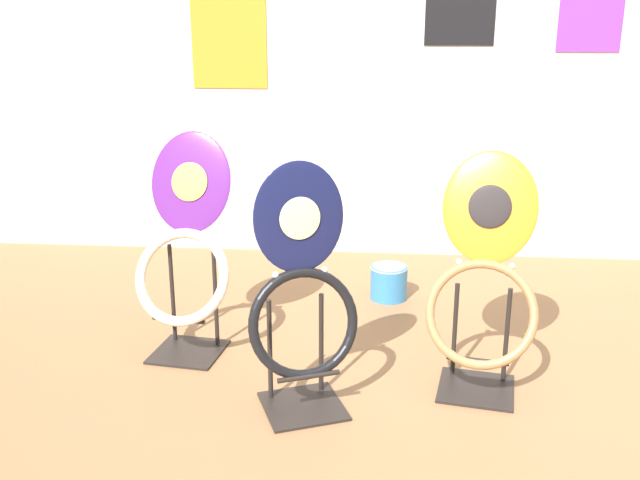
# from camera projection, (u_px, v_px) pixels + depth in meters

# --- Properties ---
(wall_back) EXTENTS (8.00, 0.07, 2.60)m
(wall_back) POSITION_uv_depth(u_px,v_px,m) (475.00, 29.00, 3.92)
(wall_back) COLOR silver
(wall_back) RESTS_ON ground_plane
(toilet_seat_display_purple_note) EXTENTS (0.43, 0.38, 0.92)m
(toilet_seat_display_purple_note) POSITION_uv_depth(u_px,v_px,m) (185.00, 253.00, 2.92)
(toilet_seat_display_purple_note) COLOR black
(toilet_seat_display_purple_note) RESTS_ON ground_plane
(toilet_seat_display_navy_moon) EXTENTS (0.42, 0.36, 0.91)m
(toilet_seat_display_navy_moon) POSITION_uv_depth(u_px,v_px,m) (302.00, 301.00, 2.47)
(toilet_seat_display_navy_moon) COLOR black
(toilet_seat_display_navy_moon) RESTS_ON ground_plane
(toilet_seat_display_orange_sun) EXTENTS (0.44, 0.44, 0.89)m
(toilet_seat_display_orange_sun) POSITION_uv_depth(u_px,v_px,m) (484.00, 282.00, 2.64)
(toilet_seat_display_orange_sun) COLOR black
(toilet_seat_display_orange_sun) RESTS_ON ground_plane
(paint_can) EXTENTS (0.19, 0.19, 0.17)m
(paint_can) POSITION_uv_depth(u_px,v_px,m) (389.00, 281.00, 3.59)
(paint_can) COLOR teal
(paint_can) RESTS_ON ground_plane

